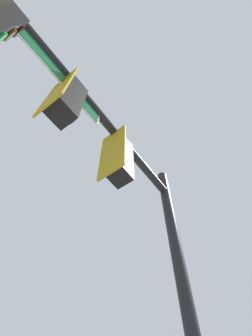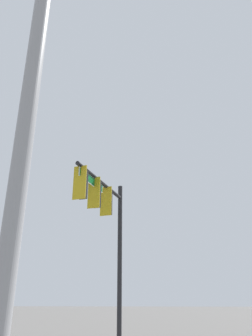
% 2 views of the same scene
% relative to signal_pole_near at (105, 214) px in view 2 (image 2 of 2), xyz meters
% --- Properties ---
extents(signal_pole_near, '(4.67, 0.94, 6.89)m').
position_rel_signal_pole_near_xyz_m(signal_pole_near, '(0.00, 0.00, 0.00)').
color(signal_pole_near, black).
rests_on(signal_pole_near, ground_plane).
extents(street_lamp, '(2.28, 0.69, 8.53)m').
position_rel_signal_pole_near_xyz_m(street_lamp, '(10.39, 2.15, -0.13)').
color(street_lamp, gray).
rests_on(street_lamp, ground_plane).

